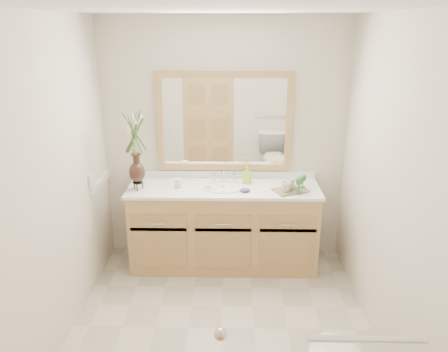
{
  "coord_description": "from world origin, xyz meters",
  "views": [
    {
      "loc": [
        0.08,
        -2.91,
        2.31
      ],
      "look_at": [
        0.01,
        0.65,
        1.07
      ],
      "focal_mm": 35.0,
      "sensor_mm": 36.0,
      "label": 1
    }
  ],
  "objects_px": {
    "flower_vase": "(135,139)",
    "tray": "(291,190)",
    "tumbler": "(178,183)",
    "soap_bottle": "(247,176)"
  },
  "relations": [
    {
      "from": "flower_vase",
      "to": "soap_bottle",
      "type": "distance_m",
      "value": 1.13
    },
    {
      "from": "tumbler",
      "to": "tray",
      "type": "height_order",
      "value": "tumbler"
    },
    {
      "from": "tumbler",
      "to": "flower_vase",
      "type": "bearing_deg",
      "value": -170.72
    },
    {
      "from": "flower_vase",
      "to": "tumbler",
      "type": "xyz_separation_m",
      "value": [
        0.37,
        0.06,
        -0.45
      ]
    },
    {
      "from": "soap_bottle",
      "to": "tray",
      "type": "relative_size",
      "value": 0.5
    },
    {
      "from": "flower_vase",
      "to": "soap_bottle",
      "type": "height_order",
      "value": "flower_vase"
    },
    {
      "from": "flower_vase",
      "to": "tray",
      "type": "height_order",
      "value": "flower_vase"
    },
    {
      "from": "tumbler",
      "to": "soap_bottle",
      "type": "relative_size",
      "value": 0.59
    },
    {
      "from": "flower_vase",
      "to": "tray",
      "type": "distance_m",
      "value": 1.52
    },
    {
      "from": "tumbler",
      "to": "tray",
      "type": "bearing_deg",
      "value": -4.23
    }
  ]
}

